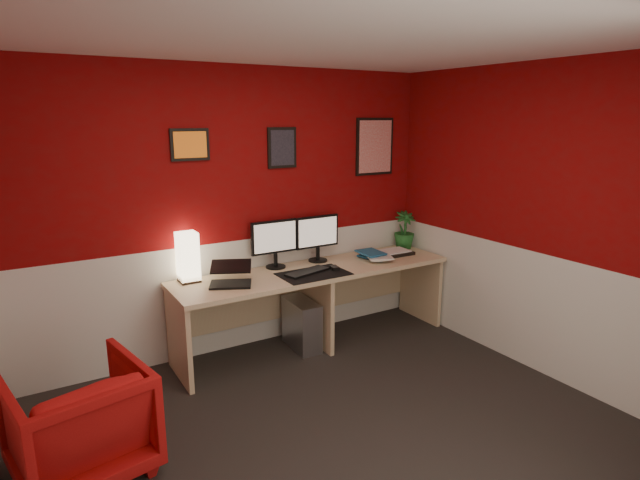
{
  "coord_description": "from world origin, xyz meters",
  "views": [
    {
      "loc": [
        -1.61,
        -2.46,
        2.07
      ],
      "look_at": [
        0.6,
        1.21,
        1.05
      ],
      "focal_mm": 29.07,
      "sensor_mm": 36.0,
      "label": 1
    }
  ],
  "objects_px": {
    "desk": "(315,307)",
    "zen_tray": "(394,253)",
    "potted_plant": "(404,230)",
    "pc_tower": "(302,324)",
    "shoji_lamp": "(188,258)",
    "monitor_left": "(275,237)",
    "monitor_right": "(318,231)",
    "armchair": "(79,422)",
    "laptop": "(230,272)"
  },
  "relations": [
    {
      "from": "pc_tower",
      "to": "zen_tray",
      "type": "bearing_deg",
      "value": 4.0
    },
    {
      "from": "shoji_lamp",
      "to": "pc_tower",
      "type": "distance_m",
      "value": 1.2
    },
    {
      "from": "desk",
      "to": "laptop",
      "type": "relative_size",
      "value": 7.88
    },
    {
      "from": "shoji_lamp",
      "to": "laptop",
      "type": "height_order",
      "value": "shoji_lamp"
    },
    {
      "from": "laptop",
      "to": "potted_plant",
      "type": "xyz_separation_m",
      "value": [
        2.01,
        0.22,
        0.08
      ]
    },
    {
      "from": "pc_tower",
      "to": "monitor_right",
      "type": "bearing_deg",
      "value": 37.52
    },
    {
      "from": "monitor_right",
      "to": "potted_plant",
      "type": "relative_size",
      "value": 1.5
    },
    {
      "from": "zen_tray",
      "to": "pc_tower",
      "type": "relative_size",
      "value": 0.78
    },
    {
      "from": "desk",
      "to": "monitor_left",
      "type": "height_order",
      "value": "monitor_left"
    },
    {
      "from": "potted_plant",
      "to": "zen_tray",
      "type": "bearing_deg",
      "value": -150.05
    },
    {
      "from": "monitor_left",
      "to": "zen_tray",
      "type": "height_order",
      "value": "monitor_left"
    },
    {
      "from": "monitor_right",
      "to": "armchair",
      "type": "bearing_deg",
      "value": -154.99
    },
    {
      "from": "shoji_lamp",
      "to": "armchair",
      "type": "relative_size",
      "value": 0.54
    },
    {
      "from": "shoji_lamp",
      "to": "monitor_left",
      "type": "relative_size",
      "value": 0.69
    },
    {
      "from": "desk",
      "to": "monitor_right",
      "type": "bearing_deg",
      "value": 54.37
    },
    {
      "from": "potted_plant",
      "to": "pc_tower",
      "type": "height_order",
      "value": "potted_plant"
    },
    {
      "from": "laptop",
      "to": "armchair",
      "type": "distance_m",
      "value": 1.58
    },
    {
      "from": "shoji_lamp",
      "to": "pc_tower",
      "type": "bearing_deg",
      "value": -13.26
    },
    {
      "from": "zen_tray",
      "to": "laptop",
      "type": "bearing_deg",
      "value": -177.56
    },
    {
      "from": "desk",
      "to": "shoji_lamp",
      "type": "relative_size",
      "value": 6.5
    },
    {
      "from": "shoji_lamp",
      "to": "zen_tray",
      "type": "xyz_separation_m",
      "value": [
        2.02,
        -0.2,
        -0.18
      ]
    },
    {
      "from": "pc_tower",
      "to": "monitor_left",
      "type": "bearing_deg",
      "value": 126.06
    },
    {
      "from": "laptop",
      "to": "monitor_right",
      "type": "relative_size",
      "value": 0.57
    },
    {
      "from": "armchair",
      "to": "monitor_left",
      "type": "bearing_deg",
      "value": -160.68
    },
    {
      "from": "potted_plant",
      "to": "armchair",
      "type": "relative_size",
      "value": 0.52
    },
    {
      "from": "monitor_left",
      "to": "armchair",
      "type": "distance_m",
      "value": 2.21
    },
    {
      "from": "zen_tray",
      "to": "potted_plant",
      "type": "relative_size",
      "value": 0.9
    },
    {
      "from": "armchair",
      "to": "pc_tower",
      "type": "bearing_deg",
      "value": -167.73
    },
    {
      "from": "monitor_left",
      "to": "armchair",
      "type": "xyz_separation_m",
      "value": [
        -1.81,
        -1.06,
        -0.68
      ]
    },
    {
      "from": "potted_plant",
      "to": "armchair",
      "type": "distance_m",
      "value": 3.48
    },
    {
      "from": "shoji_lamp",
      "to": "pc_tower",
      "type": "relative_size",
      "value": 0.89
    },
    {
      "from": "pc_tower",
      "to": "laptop",
      "type": "bearing_deg",
      "value": -173.13
    },
    {
      "from": "potted_plant",
      "to": "pc_tower",
      "type": "xyz_separation_m",
      "value": [
        -1.32,
        -0.17,
        -0.7
      ]
    },
    {
      "from": "desk",
      "to": "zen_tray",
      "type": "height_order",
      "value": "zen_tray"
    },
    {
      "from": "desk",
      "to": "potted_plant",
      "type": "bearing_deg",
      "value": 8.68
    },
    {
      "from": "monitor_right",
      "to": "zen_tray",
      "type": "distance_m",
      "value": 0.84
    },
    {
      "from": "zen_tray",
      "to": "pc_tower",
      "type": "bearing_deg",
      "value": -178.68
    },
    {
      "from": "laptop",
      "to": "shoji_lamp",
      "type": "bearing_deg",
      "value": 158.91
    },
    {
      "from": "zen_tray",
      "to": "pc_tower",
      "type": "height_order",
      "value": "zen_tray"
    },
    {
      "from": "monitor_left",
      "to": "pc_tower",
      "type": "relative_size",
      "value": 1.29
    },
    {
      "from": "monitor_left",
      "to": "monitor_right",
      "type": "height_order",
      "value": "same"
    },
    {
      "from": "monitor_right",
      "to": "armchair",
      "type": "height_order",
      "value": "monitor_right"
    },
    {
      "from": "zen_tray",
      "to": "pc_tower",
      "type": "xyz_separation_m",
      "value": [
        -1.07,
        -0.02,
        -0.52
      ]
    },
    {
      "from": "potted_plant",
      "to": "pc_tower",
      "type": "bearing_deg",
      "value": -172.67
    },
    {
      "from": "laptop",
      "to": "armchair",
      "type": "bearing_deg",
      "value": -122.52
    },
    {
      "from": "zen_tray",
      "to": "armchair",
      "type": "height_order",
      "value": "zen_tray"
    },
    {
      "from": "desk",
      "to": "monitor_right",
      "type": "relative_size",
      "value": 4.48
    },
    {
      "from": "monitor_left",
      "to": "monitor_right",
      "type": "relative_size",
      "value": 1.0
    },
    {
      "from": "monitor_left",
      "to": "zen_tray",
      "type": "xyz_separation_m",
      "value": [
        1.22,
        -0.19,
        -0.28
      ]
    },
    {
      "from": "pc_tower",
      "to": "armchair",
      "type": "bearing_deg",
      "value": -153.96
    }
  ]
}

